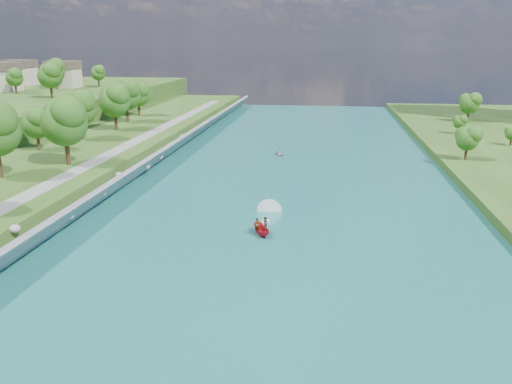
# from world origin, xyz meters

# --- Properties ---
(ground) EXTENTS (260.00, 260.00, 0.00)m
(ground) POSITION_xyz_m (0.00, 0.00, 0.00)
(ground) COLOR #2D5119
(ground) RESTS_ON ground
(river_water) EXTENTS (55.00, 240.00, 0.10)m
(river_water) POSITION_xyz_m (0.00, 20.00, 0.05)
(river_water) COLOR #1A6560
(river_water) RESTS_ON ground
(ridge_west) EXTENTS (60.00, 120.00, 9.00)m
(ridge_west) POSITION_xyz_m (-82.50, 95.00, 4.50)
(ridge_west) COLOR #2D5119
(ridge_west) RESTS_ON ground
(riprap_bank) EXTENTS (3.77, 236.00, 4.05)m
(riprap_bank) POSITION_xyz_m (-25.86, 19.24, 1.82)
(riprap_bank) COLOR slate
(riprap_bank) RESTS_ON ground
(riverside_path) EXTENTS (3.00, 200.00, 0.10)m
(riverside_path) POSITION_xyz_m (-32.50, 20.00, 3.55)
(riverside_path) COLOR gray
(riverside_path) RESTS_ON berm_west
(ridge_houses) EXTENTS (29.50, 29.50, 8.40)m
(ridge_houses) POSITION_xyz_m (-88.67, 100.00, 13.31)
(ridge_houses) COLOR beige
(ridge_houses) RESTS_ON ridge_west
(trees_ridge) EXTENTS (22.61, 43.14, 10.94)m
(trees_ridge) POSITION_xyz_m (-72.67, 87.02, 14.03)
(trees_ridge) COLOR #2A4E14
(trees_ridge) RESTS_ON ridge_west
(motorboat) EXTENTS (3.60, 18.69, 2.23)m
(motorboat) POSITION_xyz_m (-1.64, 7.52, 0.71)
(motorboat) COLOR #B30E1F
(motorboat) RESTS_ON river_water
(raft) EXTENTS (3.19, 3.82, 1.54)m
(raft) POSITION_xyz_m (-3.85, 51.32, 0.47)
(raft) COLOR #9C9FA5
(raft) RESTS_ON river_water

